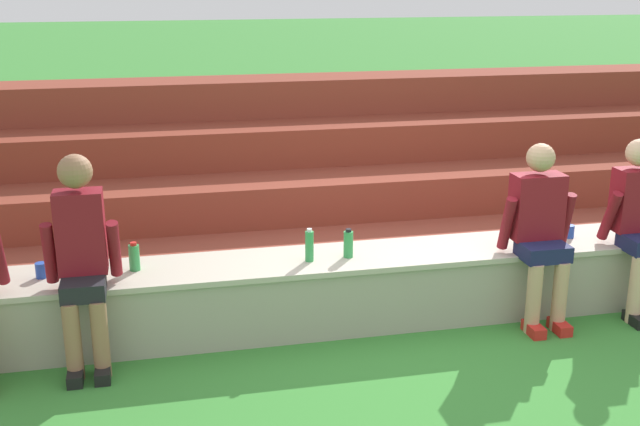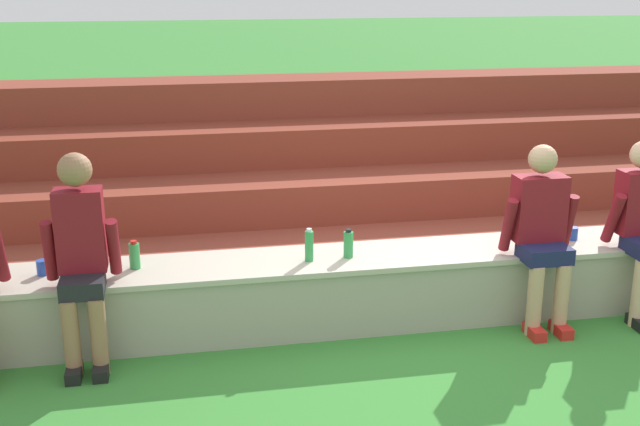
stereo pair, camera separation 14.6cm
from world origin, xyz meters
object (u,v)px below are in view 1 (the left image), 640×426
at_px(person_left_of_center, 82,256).
at_px(water_bottle_near_left, 134,257).
at_px(plastic_cup_left_end, 569,231).
at_px(person_right_of_center, 639,223).
at_px(plastic_cup_right_end, 41,270).
at_px(person_center, 540,228).
at_px(water_bottle_mid_right, 309,246).
at_px(water_bottle_mid_left, 348,244).

xyz_separation_m(person_left_of_center, water_bottle_near_left, (0.32, 0.31, -0.15)).
xyz_separation_m(water_bottle_near_left, plastic_cup_left_end, (3.36, -0.01, -0.05)).
distance_m(person_right_of_center, plastic_cup_right_end, 4.40).
bearing_deg(person_left_of_center, plastic_cup_left_end, 4.77).
distance_m(person_left_of_center, person_right_of_center, 4.08).
bearing_deg(person_center, water_bottle_mid_right, 172.40).
bearing_deg(person_right_of_center, water_bottle_mid_right, 174.83).
relative_size(person_center, plastic_cup_left_end, 13.50).
xyz_separation_m(water_bottle_mid_right, plastic_cup_left_end, (2.12, 0.08, -0.07)).
distance_m(person_right_of_center, water_bottle_mid_left, 2.23).
distance_m(water_bottle_mid_right, plastic_cup_right_end, 1.87).
relative_size(water_bottle_mid_left, plastic_cup_left_end, 2.16).
bearing_deg(water_bottle_mid_right, plastic_cup_left_end, 2.16).
height_order(water_bottle_near_left, water_bottle_mid_left, water_bottle_mid_left).
bearing_deg(person_right_of_center, person_center, 179.95).
relative_size(person_right_of_center, plastic_cup_left_end, 13.44).
bearing_deg(water_bottle_mid_right, person_left_of_center, -171.72).
height_order(person_left_of_center, water_bottle_near_left, person_left_of_center).
bearing_deg(plastic_cup_left_end, water_bottle_near_left, 179.90).
xyz_separation_m(person_center, water_bottle_mid_left, (-1.40, 0.25, -0.10)).
bearing_deg(water_bottle_near_left, water_bottle_mid_right, -3.94).
bearing_deg(water_bottle_mid_right, person_center, -7.60).
bearing_deg(person_center, plastic_cup_left_end, 36.02).
distance_m(person_center, water_bottle_mid_right, 1.72).
relative_size(person_left_of_center, person_right_of_center, 1.06).
height_order(person_left_of_center, water_bottle_mid_left, person_left_of_center).
height_order(person_left_of_center, person_center, person_left_of_center).
bearing_deg(plastic_cup_left_end, plastic_cup_right_end, -179.94).
relative_size(water_bottle_near_left, water_bottle_mid_left, 0.95).
bearing_deg(water_bottle_mid_left, person_center, -10.00).
relative_size(water_bottle_mid_left, water_bottle_mid_right, 0.88).
height_order(water_bottle_near_left, plastic_cup_left_end, water_bottle_near_left).
xyz_separation_m(person_left_of_center, plastic_cup_left_end, (3.69, 0.31, -0.19)).
height_order(plastic_cup_left_end, plastic_cup_right_end, plastic_cup_right_end).
xyz_separation_m(person_center, water_bottle_mid_right, (-1.70, 0.23, -0.09)).
xyz_separation_m(person_left_of_center, water_bottle_mid_left, (1.86, 0.25, -0.14)).
relative_size(person_left_of_center, water_bottle_mid_left, 6.61).
xyz_separation_m(water_bottle_near_left, water_bottle_mid_right, (1.24, -0.09, 0.02)).
distance_m(person_left_of_center, plastic_cup_right_end, 0.47).
xyz_separation_m(person_left_of_center, water_bottle_mid_right, (1.57, 0.23, -0.13)).
bearing_deg(person_center, plastic_cup_right_end, 175.16).
xyz_separation_m(person_right_of_center, water_bottle_near_left, (-3.76, 0.31, -0.09)).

